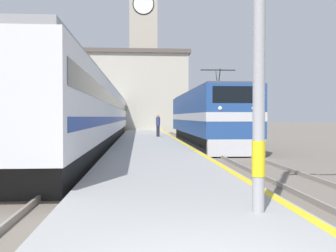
# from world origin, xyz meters

# --- Properties ---
(ground_plane) EXTENTS (200.00, 200.00, 0.00)m
(ground_plane) POSITION_xyz_m (0.00, 30.00, 0.00)
(ground_plane) COLOR #70665B
(platform) EXTENTS (4.32, 140.00, 0.36)m
(platform) POSITION_xyz_m (0.00, 25.00, 0.18)
(platform) COLOR #999999
(platform) RESTS_ON ground
(rail_track_near) EXTENTS (2.83, 140.00, 0.16)m
(rail_track_near) POSITION_xyz_m (3.90, 25.00, 0.03)
(rail_track_near) COLOR #70665B
(rail_track_near) RESTS_ON ground
(rail_track_far) EXTENTS (2.84, 140.00, 0.16)m
(rail_track_far) POSITION_xyz_m (-3.69, 25.00, 0.03)
(rail_track_far) COLOR #70665B
(rail_track_far) RESTS_ON ground
(locomotive_train) EXTENTS (2.92, 17.79, 4.70)m
(locomotive_train) POSITION_xyz_m (3.90, 23.03, 1.91)
(locomotive_train) COLOR black
(locomotive_train) RESTS_ON ground
(passenger_train) EXTENTS (2.92, 50.11, 4.05)m
(passenger_train) POSITION_xyz_m (-3.69, 29.38, 2.18)
(passenger_train) COLOR black
(passenger_train) RESTS_ON ground
(person_on_platform) EXTENTS (0.34, 0.34, 1.80)m
(person_on_platform) POSITION_xyz_m (0.87, 27.85, 1.31)
(person_on_platform) COLOR #23232D
(person_on_platform) RESTS_ON platform
(clock_tower) EXTENTS (5.09, 5.09, 24.85)m
(clock_tower) POSITION_xyz_m (0.02, 55.63, 13.25)
(clock_tower) COLOR #ADA393
(clock_tower) RESTS_ON ground
(station_building) EXTENTS (18.68, 8.47, 10.26)m
(station_building) POSITION_xyz_m (-3.62, 48.03, 5.16)
(station_building) COLOR #B7B2A3
(station_building) RESTS_ON ground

